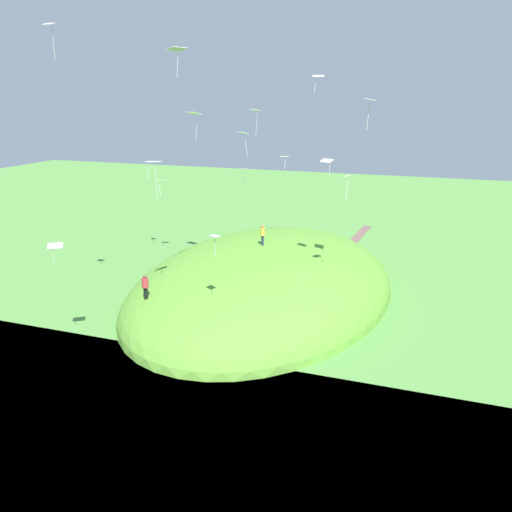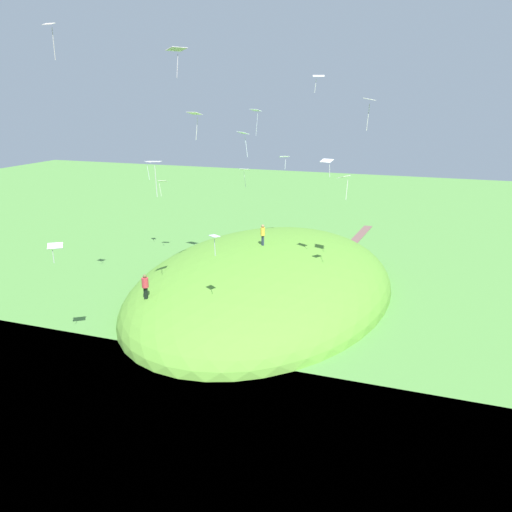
# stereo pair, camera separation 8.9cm
# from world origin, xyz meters

# --- Properties ---
(ground_plane) EXTENTS (160.00, 160.00, 0.00)m
(ground_plane) POSITION_xyz_m (0.00, 0.00, 0.00)
(ground_plane) COLOR #559040
(grass_hill) EXTENTS (31.93, 20.63, 7.66)m
(grass_hill) POSITION_xyz_m (7.60, -2.07, 0.00)
(grass_hill) COLOR #5E9C34
(grass_hill) RESTS_ON ground_plane
(dirt_path) EXTENTS (16.64, 1.98, 0.04)m
(dirt_path) POSITION_xyz_m (24.97, -6.63, 0.02)
(dirt_path) COLOR brown
(dirt_path) RESTS_ON ground_plane
(person_walking_path) EXTENTS (0.50, 0.50, 1.77)m
(person_walking_path) POSITION_xyz_m (7.38, -1.87, 4.95)
(person_walking_path) COLOR #2B364A
(person_walking_path) RESTS_ON grass_hill
(person_watching_kites) EXTENTS (0.48, 0.48, 1.78)m
(person_watching_kites) POSITION_xyz_m (-2.70, 3.24, 3.27)
(person_watching_kites) COLOR black
(person_watching_kites) RESTS_ON grass_hill
(kite_0) EXTENTS (0.90, 1.00, 1.13)m
(kite_0) POSITION_xyz_m (11.82, -2.28, 10.61)
(kite_0) COLOR white
(kite_1) EXTENTS (0.74, 0.96, 1.81)m
(kite_1) POSITION_xyz_m (13.58, 2.04, 9.03)
(kite_1) COLOR white
(kite_2) EXTENTS (0.78, 0.95, 1.20)m
(kite_2) POSITION_xyz_m (4.11, -7.67, 11.29)
(kite_2) COLOR white
(kite_3) EXTENTS (0.96, 0.84, 1.63)m
(kite_3) POSITION_xyz_m (2.45, -9.22, 10.43)
(kite_3) COLOR white
(kite_4) EXTENTS (0.72, 0.78, 1.25)m
(kite_4) POSITION_xyz_m (-4.47, -2.86, 7.54)
(kite_4) COLOR white
(kite_5) EXTENTS (1.11, 1.19, 2.08)m
(kite_5) POSITION_xyz_m (9.15, 0.47, 12.65)
(kite_5) COLOR white
(kite_6) EXTENTS (0.68, 0.88, 1.54)m
(kite_6) POSITION_xyz_m (12.68, 10.25, 7.68)
(kite_6) COLOR silver
(kite_7) EXTENTS (1.25, 0.98, 1.98)m
(kite_7) POSITION_xyz_m (1.96, -10.61, 15.37)
(kite_7) COLOR silver
(kite_8) EXTENTS (0.98, 1.05, 1.15)m
(kite_8) POSITION_xyz_m (-7.81, 6.07, 7.03)
(kite_8) COLOR white
(kite_9) EXTENTS (0.77, 0.80, 1.79)m
(kite_9) POSITION_xyz_m (12.44, 11.62, 9.43)
(kite_9) COLOR white
(kite_10) EXTENTS (1.33, 1.18, 1.70)m
(kite_10) POSITION_xyz_m (-2.60, 0.14, 18.22)
(kite_10) COLOR silver
(kite_11) EXTENTS (0.88, 1.09, 1.42)m
(kite_11) POSITION_xyz_m (12.75, -4.86, 17.20)
(kite_11) COLOR white
(kite_12) EXTENTS (0.51, 0.72, 2.17)m
(kite_12) POSITION_xyz_m (-3.41, 8.42, 19.67)
(kite_12) COLOR silver
(kite_13) EXTENTS (0.90, 1.07, 2.22)m
(kite_13) POSITION_xyz_m (-3.38, 1.60, 11.59)
(kite_13) COLOR silver
(kite_14) EXTENTS (0.93, 1.05, 2.10)m
(kite_14) POSITION_xyz_m (9.29, -0.56, 14.42)
(kite_14) COLOR white
(kite_15) EXTENTS (1.13, 1.37, 2.33)m
(kite_15) POSITION_xyz_m (9.19, 4.86, 14.17)
(kite_15) COLOR white
(mooring_post) EXTENTS (0.14, 0.14, 0.93)m
(mooring_post) POSITION_xyz_m (-5.15, -1.17, 0.46)
(mooring_post) COLOR brown
(mooring_post) RESTS_ON ground_plane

